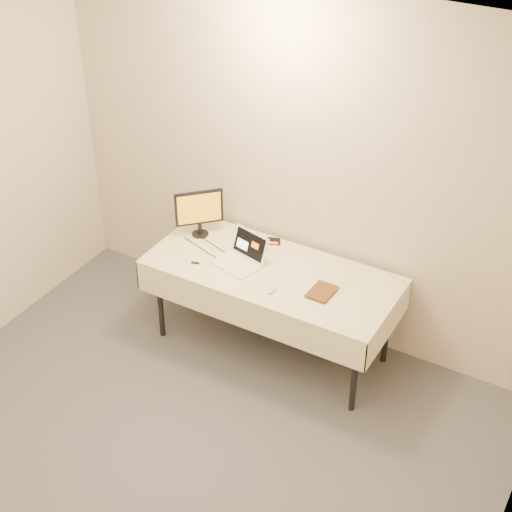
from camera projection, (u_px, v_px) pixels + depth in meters
The scene contains 9 objects.
back_wall at pixel (303, 170), 5.68m from camera, with size 4.00×0.10×2.70m, color beige.
table at pixel (272, 277), 5.74m from camera, with size 1.86×0.81×0.74m.
laptop at pixel (242, 256), 5.76m from camera, with size 0.38×0.37×0.22m.
monitor at pixel (199, 210), 5.97m from camera, with size 0.28×0.28×0.38m.
book at pixel (312, 277), 5.45m from camera, with size 0.16×0.02×0.22m, color #904D1A.
alarm_clock at pixel (274, 241), 5.98m from camera, with size 0.11×0.08×0.04m.
clicker at pixel (271, 290), 5.48m from camera, with size 0.05×0.09×0.02m, color silver.
paper_form at pixel (342, 286), 5.55m from camera, with size 0.09×0.24×0.00m, color #B3D9AD.
usb_dongle at pixel (195, 263), 5.77m from camera, with size 0.06×0.02×0.01m, color black.
Camera 1 is at (2.22, -2.04, 4.05)m, focal length 55.00 mm.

